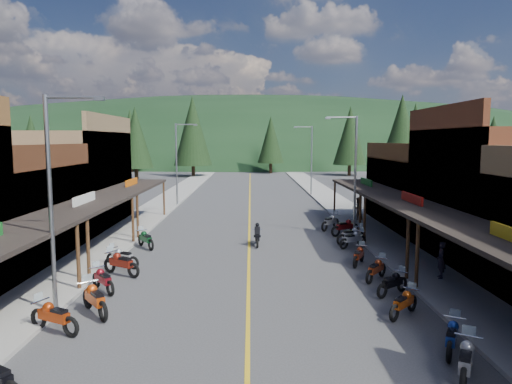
{
  "coord_description": "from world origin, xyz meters",
  "views": [
    {
      "loc": [
        0.1,
        -22.3,
        6.42
      ],
      "look_at": [
        0.45,
        7.6,
        3.0
      ],
      "focal_mm": 32.0,
      "sensor_mm": 36.0,
      "label": 1
    }
  ],
  "objects_px": {
    "bike_west_8": "(122,256)",
    "shop_west_3": "(62,180)",
    "pine_0": "(31,140)",
    "bike_east_4": "(452,335)",
    "streetlight_1": "(178,160)",
    "bike_east_8": "(359,255)",
    "shop_east_2": "(507,195)",
    "pine_5": "(415,132)",
    "rider_on_bike": "(257,236)",
    "pine_10": "(135,138)",
    "bike_east_11": "(345,226)",
    "pedestrian_east_a": "(441,260)",
    "pine_11": "(401,134)",
    "bike_east_3": "(466,359)",
    "pedestrian_east_b": "(358,209)",
    "bike_west_9": "(146,238)",
    "bike_east_6": "(393,282)",
    "bike_east_10": "(351,234)",
    "pine_2": "(193,131)",
    "streetlight_2": "(353,169)",
    "bike_east_7": "(376,268)",
    "pine_7": "(100,136)",
    "bike_west_4": "(54,315)",
    "bike_east_12": "(330,221)",
    "bike_west_6": "(103,278)",
    "pine_8": "(87,143)",
    "pine_4": "(350,135)",
    "bike_west_5": "(95,298)",
    "shop_east_3": "(434,192)",
    "streetlight_3": "(310,157)",
    "bike_west_7": "(121,262)",
    "streetlight_0": "(54,195)",
    "pine_3": "(271,140)",
    "bike_east_9": "(353,238)"
  },
  "relations": [
    {
      "from": "bike_east_9",
      "to": "bike_east_10",
      "type": "bearing_deg",
      "value": 142.1
    },
    {
      "from": "streetlight_2",
      "to": "bike_east_7",
      "type": "relative_size",
      "value": 4.0
    },
    {
      "from": "pine_10",
      "to": "pine_2",
      "type": "bearing_deg",
      "value": 45.0
    },
    {
      "from": "pine_7",
      "to": "bike_west_4",
      "type": "xyz_separation_m",
      "value": [
        25.54,
        -83.62,
        -6.62
      ]
    },
    {
      "from": "bike_west_9",
      "to": "pedestrian_east_a",
      "type": "height_order",
      "value": "pedestrian_east_a"
    },
    {
      "from": "streetlight_2",
      "to": "bike_west_5",
      "type": "bearing_deg",
      "value": -131.83
    },
    {
      "from": "shop_east_3",
      "to": "rider_on_bike",
      "type": "relative_size",
      "value": 5.67
    },
    {
      "from": "streetlight_1",
      "to": "pine_7",
      "type": "bearing_deg",
      "value": 114.88
    },
    {
      "from": "bike_west_6",
      "to": "bike_east_7",
      "type": "bearing_deg",
      "value": -33.95
    },
    {
      "from": "bike_east_7",
      "to": "bike_east_10",
      "type": "xyz_separation_m",
      "value": [
        0.48,
        7.29,
        0.05
      ]
    },
    {
      "from": "streetlight_1",
      "to": "pine_7",
      "type": "height_order",
      "value": "pine_7"
    },
    {
      "from": "bike_west_8",
      "to": "bike_east_3",
      "type": "relative_size",
      "value": 0.93
    },
    {
      "from": "shop_east_3",
      "to": "bike_west_8",
      "type": "distance_m",
      "value": 23.06
    },
    {
      "from": "bike_west_9",
      "to": "bike_west_7",
      "type": "bearing_deg",
      "value": -124.46
    },
    {
      "from": "bike_east_3",
      "to": "bike_east_12",
      "type": "height_order",
      "value": "bike_east_12"
    },
    {
      "from": "pine_0",
      "to": "bike_east_4",
      "type": "relative_size",
      "value": 5.59
    },
    {
      "from": "streetlight_1",
      "to": "bike_east_8",
      "type": "distance_m",
      "value": 25.18
    },
    {
      "from": "pedestrian_east_a",
      "to": "bike_west_6",
      "type": "bearing_deg",
      "value": -73.65
    },
    {
      "from": "bike_east_3",
      "to": "bike_east_11",
      "type": "height_order",
      "value": "bike_east_11"
    },
    {
      "from": "bike_east_4",
      "to": "pedestrian_east_b",
      "type": "distance_m",
      "value": 22.47
    },
    {
      "from": "streetlight_3",
      "to": "bike_east_11",
      "type": "xyz_separation_m",
      "value": [
        -0.48,
        -22.16,
        -3.81
      ]
    },
    {
      "from": "pine_2",
      "to": "bike_east_7",
      "type": "xyz_separation_m",
      "value": [
        15.84,
        -60.03,
        -7.42
      ]
    },
    {
      "from": "streetlight_2",
      "to": "streetlight_3",
      "type": "xyz_separation_m",
      "value": [
        0.0,
        22.0,
        0.0
      ]
    },
    {
      "from": "shop_east_2",
      "to": "pine_11",
      "type": "relative_size",
      "value": 0.88
    },
    {
      "from": "pine_10",
      "to": "bike_east_12",
      "type": "height_order",
      "value": "pine_10"
    },
    {
      "from": "bike_west_4",
      "to": "bike_east_6",
      "type": "relative_size",
      "value": 1.11
    },
    {
      "from": "pine_3",
      "to": "pedestrian_east_a",
      "type": "height_order",
      "value": "pine_3"
    },
    {
      "from": "bike_east_4",
      "to": "bike_east_11",
      "type": "distance_m",
      "value": 17.05
    },
    {
      "from": "bike_east_10",
      "to": "pine_2",
      "type": "bearing_deg",
      "value": 169.9
    },
    {
      "from": "pedestrian_east_a",
      "to": "bike_east_7",
      "type": "bearing_deg",
      "value": -81.09
    },
    {
      "from": "pine_8",
      "to": "bike_east_6",
      "type": "xyz_separation_m",
      "value": [
        27.98,
        -44.02,
        -5.42
      ]
    },
    {
      "from": "shop_east_2",
      "to": "pedestrian_east_b",
      "type": "xyz_separation_m",
      "value": [
        -5.25,
        11.43,
        -2.47
      ]
    },
    {
      "from": "shop_west_3",
      "to": "streetlight_2",
      "type": "bearing_deg",
      "value": -9.04
    },
    {
      "from": "shop_west_3",
      "to": "pedestrian_east_a",
      "type": "xyz_separation_m",
      "value": [
        22.56,
        -13.46,
        -2.53
      ]
    },
    {
      "from": "bike_east_6",
      "to": "streetlight_2",
      "type": "bearing_deg",
      "value": 137.76
    },
    {
      "from": "bike_east_6",
      "to": "pedestrian_east_a",
      "type": "relative_size",
      "value": 1.16
    },
    {
      "from": "bike_west_8",
      "to": "shop_west_3",
      "type": "bearing_deg",
      "value": 60.56
    },
    {
      "from": "shop_east_2",
      "to": "rider_on_bike",
      "type": "height_order",
      "value": "shop_east_2"
    },
    {
      "from": "bike_west_9",
      "to": "bike_east_6",
      "type": "distance_m",
      "value": 14.76
    },
    {
      "from": "pine_11",
      "to": "bike_west_7",
      "type": "bearing_deg",
      "value": -123.67
    },
    {
      "from": "streetlight_0",
      "to": "pine_11",
      "type": "distance_m",
      "value": 51.67
    },
    {
      "from": "streetlight_2",
      "to": "pine_0",
      "type": "height_order",
      "value": "pine_0"
    },
    {
      "from": "pine_4",
      "to": "bike_east_11",
      "type": "xyz_separation_m",
      "value": [
        -11.53,
        -52.16,
        -6.58
      ]
    },
    {
      "from": "shop_west_3",
      "to": "pine_10",
      "type": "bearing_deg",
      "value": 96.22
    },
    {
      "from": "streetlight_3",
      "to": "bike_east_12",
      "type": "distance_m",
      "value": 20.56
    },
    {
      "from": "shop_east_2",
      "to": "pine_5",
      "type": "relative_size",
      "value": 0.78
    },
    {
      "from": "bike_west_8",
      "to": "bike_east_3",
      "type": "bearing_deg",
      "value": -105.41
    },
    {
      "from": "shop_east_2",
      "to": "bike_east_8",
      "type": "bearing_deg",
      "value": -172.02
    },
    {
      "from": "bike_east_3",
      "to": "streetlight_1",
      "type": "bearing_deg",
      "value": 140.58
    },
    {
      "from": "bike_east_8",
      "to": "rider_on_bike",
      "type": "xyz_separation_m",
      "value": [
        -5.17,
        4.41,
        0.03
      ]
    }
  ]
}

